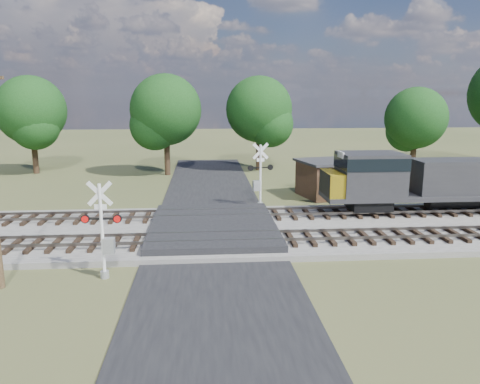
{
  "coord_description": "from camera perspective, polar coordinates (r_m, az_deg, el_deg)",
  "views": [
    {
      "loc": [
        -0.45,
        -25.08,
        7.8
      ],
      "look_at": [
        1.64,
        2.0,
        2.05
      ],
      "focal_mm": 35.0,
      "sensor_mm": 36.0,
      "label": 1
    }
  ],
  "objects": [
    {
      "name": "treeline",
      "position": [
        48.31,
        10.8,
        10.61
      ],
      "size": [
        79.02,
        10.91,
        11.87
      ],
      "color": "black",
      "rests_on": "ground"
    },
    {
      "name": "ballast_bed",
      "position": [
        28.67,
        17.19,
        -4.07
      ],
      "size": [
        140.0,
        10.0,
        0.3
      ],
      "primitive_type": "cube",
      "color": "gray",
      "rests_on": "ground"
    },
    {
      "name": "crossing_panel",
      "position": [
        26.66,
        -3.28,
        -4.38
      ],
      "size": [
        7.0,
        9.0,
        0.62
      ],
      "primitive_type": "cube",
      "color": "#262628",
      "rests_on": "ground"
    },
    {
      "name": "equipment_shed",
      "position": [
        36.46,
        10.64,
        1.66
      ],
      "size": [
        4.94,
        4.94,
        2.8
      ],
      "rotation": [
        0.0,
        0.0,
        0.23
      ],
      "color": "#472D1E",
      "rests_on": "ground"
    },
    {
      "name": "track_near",
      "position": [
        24.49,
        4.2,
        -5.64
      ],
      "size": [
        140.0,
        2.6,
        0.33
      ],
      "color": "black",
      "rests_on": "ballast_bed"
    },
    {
      "name": "crossing_signal_far",
      "position": [
        32.39,
        2.34,
        1.39
      ],
      "size": [
        1.8,
        0.45,
        4.49
      ],
      "rotation": [
        0.0,
        0.0,
        3.3
      ],
      "color": "silver",
      "rests_on": "ground"
    },
    {
      "name": "ground",
      "position": [
        26.27,
        -3.25,
        -5.34
      ],
      "size": [
        160.0,
        160.0,
        0.0
      ],
      "primitive_type": "plane",
      "color": "#3E4726",
      "rests_on": "ground"
    },
    {
      "name": "road",
      "position": [
        26.26,
        -3.25,
        -5.26
      ],
      "size": [
        7.0,
        60.0,
        0.08
      ],
      "primitive_type": "cube",
      "color": "black",
      "rests_on": "ground"
    },
    {
      "name": "track_far",
      "position": [
        29.25,
        2.75,
        -2.69
      ],
      "size": [
        140.0,
        2.6,
        0.33
      ],
      "color": "black",
      "rests_on": "ballast_bed"
    },
    {
      "name": "crossing_signal_near",
      "position": [
        20.71,
        -16.18,
        -5.46
      ],
      "size": [
        1.72,
        0.37,
        4.26
      ],
      "rotation": [
        0.0,
        0.0,
        -0.05
      ],
      "color": "silver",
      "rests_on": "ground"
    }
  ]
}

